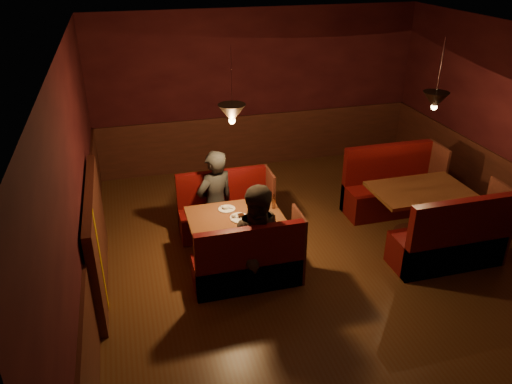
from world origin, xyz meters
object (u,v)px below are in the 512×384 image
object	(u,v)px
main_bench_far	(226,213)
diner_b	(262,226)
second_bench_far	(390,190)
diner_a	(215,183)
second_bench_near	(451,244)
second_table	(418,201)
main_table	(235,224)
main_bench_near	(250,266)

from	to	relation	value
main_bench_far	diner_b	size ratio (longest dim) A/B	0.80
main_bench_far	second_bench_far	distance (m)	2.68
diner_a	diner_b	distance (m)	1.38
main_bench_far	second_bench_near	xyz separation A→B (m)	(2.68, -1.68, 0.05)
main_bench_far	diner_b	distance (m)	1.52
main_bench_far	diner_b	bearing A→B (deg)	-83.56
main_bench_far	second_table	xyz separation A→B (m)	(2.64, -0.87, 0.27)
main_table	main_bench_near	size ratio (longest dim) A/B	0.91
main_table	second_bench_near	size ratio (longest dim) A/B	0.83
second_bench_far	second_bench_near	bearing A→B (deg)	-90.00
diner_a	diner_b	world-z (taller)	diner_b
second_bench_near	diner_a	xyz separation A→B (m)	(-2.84, 1.61, 0.50)
main_bench_far	second_bench_near	bearing A→B (deg)	-32.08
second_table	second_bench_far	world-z (taller)	second_bench_far
main_table	diner_a	xyz separation A→B (m)	(-0.15, 0.64, 0.33)
main_table	main_bench_near	xyz separation A→B (m)	(0.01, -0.70, -0.22)
main_table	second_bench_far	size ratio (longest dim) A/B	0.83
main_bench_near	second_bench_far	world-z (taller)	second_bench_far
main_bench_far	second_bench_near	world-z (taller)	second_bench_near
second_bench_far	second_table	bearing A→B (deg)	-92.20
second_bench_near	diner_b	xyz separation A→B (m)	(-2.52, 0.27, 0.51)
main_bench_near	second_table	distance (m)	2.71
main_bench_near	diner_b	distance (m)	0.58
second_table	main_bench_near	bearing A→B (deg)	-168.43
second_table	second_bench_far	xyz separation A→B (m)	(0.03, 0.81, -0.23)
main_bench_near	second_table	size ratio (longest dim) A/B	1.01
second_bench_near	second_bench_far	bearing A→B (deg)	90.00
main_bench_near	diner_b	bearing A→B (deg)	1.28
main_table	diner_a	bearing A→B (deg)	102.88
second_bench_far	main_bench_far	bearing A→B (deg)	178.81
main_bench_near	diner_a	world-z (taller)	diner_a
main_bench_far	main_bench_near	distance (m)	1.41
diner_a	main_table	bearing A→B (deg)	78.99
main_bench_near	diner_b	world-z (taller)	diner_b
second_table	diner_a	world-z (taller)	diner_a
second_bench_near	diner_b	distance (m)	2.58
main_table	diner_a	world-z (taller)	diner_a
second_bench_near	second_table	bearing A→B (deg)	92.20
diner_a	diner_b	xyz separation A→B (m)	(0.32, -1.34, 0.02)
second_table	diner_b	xyz separation A→B (m)	(-2.49, -0.54, 0.29)
second_bench_far	second_bench_near	size ratio (longest dim) A/B	1.00
diner_a	main_bench_near	bearing A→B (deg)	72.90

